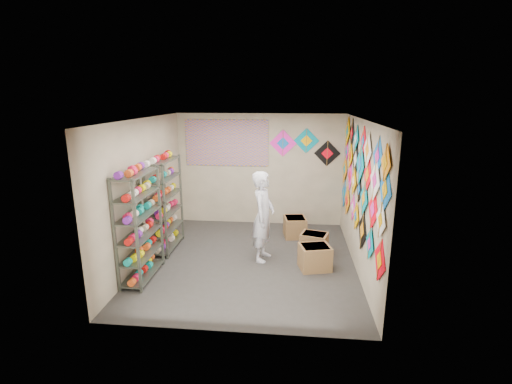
# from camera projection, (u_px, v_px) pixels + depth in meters

# --- Properties ---
(ground) EXTENTS (4.50, 4.50, 0.00)m
(ground) POSITION_uv_depth(u_px,v_px,m) (249.00, 261.00, 7.18)
(ground) COLOR #302D2A
(room_walls) EXTENTS (4.50, 4.50, 4.50)m
(room_walls) POSITION_uv_depth(u_px,v_px,m) (249.00, 178.00, 6.77)
(room_walls) COLOR tan
(room_walls) RESTS_ON ground
(shelf_rack_front) EXTENTS (0.40, 1.10, 1.90)m
(shelf_rack_front) POSITION_uv_depth(u_px,v_px,m) (139.00, 226.00, 6.29)
(shelf_rack_front) COLOR #4C5147
(shelf_rack_front) RESTS_ON ground
(shelf_rack_back) EXTENTS (0.40, 1.10, 1.90)m
(shelf_rack_back) POSITION_uv_depth(u_px,v_px,m) (165.00, 204.00, 7.55)
(shelf_rack_back) COLOR #4C5147
(shelf_rack_back) RESTS_ON ground
(string_spools) EXTENTS (0.12, 2.36, 0.12)m
(string_spools) POSITION_uv_depth(u_px,v_px,m) (153.00, 209.00, 6.90)
(string_spools) COLOR #FF1A4F
(string_spools) RESTS_ON ground
(kite_wall_display) EXTENTS (0.05, 4.32, 2.10)m
(kite_wall_display) POSITION_uv_depth(u_px,v_px,m) (359.00, 179.00, 6.62)
(kite_wall_display) COLOR #F50115
(kite_wall_display) RESTS_ON room_walls
(back_wall_kites) EXTENTS (1.69, 0.02, 0.91)m
(back_wall_kites) POSITION_uv_depth(u_px,v_px,m) (305.00, 146.00, 8.74)
(back_wall_kites) COLOR #F920BB
(back_wall_kites) RESTS_ON room_walls
(poster) EXTENTS (2.00, 0.01, 1.10)m
(poster) POSITION_uv_depth(u_px,v_px,m) (227.00, 143.00, 8.90)
(poster) COLOR #5B4FAC
(poster) RESTS_ON room_walls
(shopkeeper) EXTENTS (0.80, 0.66, 1.75)m
(shopkeeper) POSITION_uv_depth(u_px,v_px,m) (263.00, 216.00, 7.04)
(shopkeeper) COLOR silver
(shopkeeper) RESTS_ON ground
(carton_a) EXTENTS (0.63, 0.57, 0.45)m
(carton_a) POSITION_uv_depth(u_px,v_px,m) (315.00, 257.00, 6.79)
(carton_a) COLOR olive
(carton_a) RESTS_ON ground
(carton_b) EXTENTS (0.61, 0.55, 0.42)m
(carton_b) POSITION_uv_depth(u_px,v_px,m) (314.00, 243.00, 7.48)
(carton_b) COLOR olive
(carton_b) RESTS_ON ground
(carton_c) EXTENTS (0.54, 0.58, 0.45)m
(carton_c) POSITION_uv_depth(u_px,v_px,m) (295.00, 227.00, 8.37)
(carton_c) COLOR olive
(carton_c) RESTS_ON ground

